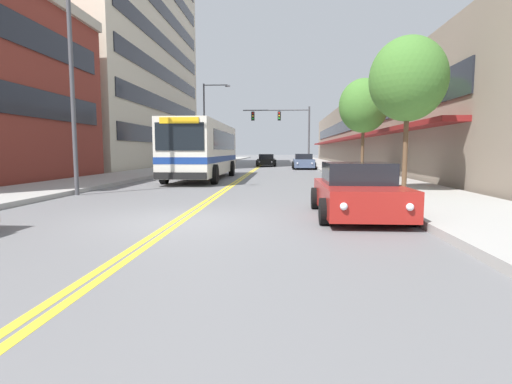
{
  "coord_description": "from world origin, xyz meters",
  "views": [
    {
      "loc": [
        2.47,
        -9.33,
        1.68
      ],
      "look_at": [
        0.1,
        26.24,
        -2.02
      ],
      "focal_mm": 28.0,
      "sensor_mm": 36.0,
      "label": 1
    }
  ],
  "objects": [
    {
      "name": "ground_plane",
      "position": [
        0.0,
        37.0,
        0.0
      ],
      "size": [
        240.0,
        240.0,
        0.0
      ],
      "primitive_type": "plane",
      "color": "slate"
    },
    {
      "name": "sidewalk_left",
      "position": [
        -7.42,
        37.0,
        0.09
      ],
      "size": [
        3.84,
        106.0,
        0.18
      ],
      "color": "#9E9B96",
      "rests_on": "ground_plane"
    },
    {
      "name": "sidewalk_right",
      "position": [
        7.42,
        37.0,
        0.09
      ],
      "size": [
        3.84,
        106.0,
        0.18
      ],
      "color": "#9E9B96",
      "rests_on": "ground_plane"
    },
    {
      "name": "centre_line",
      "position": [
        0.0,
        37.0,
        0.0
      ],
      "size": [
        0.34,
        106.0,
        0.01
      ],
      "color": "yellow",
      "rests_on": "ground_plane"
    },
    {
      "name": "office_tower_left",
      "position": [
        -15.58,
        32.31,
        14.14
      ],
      "size": [
        12.08,
        28.54,
        28.28
      ],
      "color": "beige",
      "rests_on": "ground_plane"
    },
    {
      "name": "storefront_row_right",
      "position": [
        13.57,
        37.0,
        3.64
      ],
      "size": [
        9.1,
        68.0,
        7.28
      ],
      "color": "gray",
      "rests_on": "ground_plane"
    },
    {
      "name": "city_bus",
      "position": [
        -2.2,
        14.2,
        1.83
      ],
      "size": [
        2.87,
        11.05,
        3.24
      ],
      "color": "silver",
      "rests_on": "ground_plane"
    },
    {
      "name": "car_champagne_parked_left_near",
      "position": [
        -4.25,
        27.41,
        0.64
      ],
      "size": [
        2.13,
        4.59,
        1.4
      ],
      "color": "beige",
      "rests_on": "ground_plane"
    },
    {
      "name": "car_red_parked_right_foreground",
      "position": [
        4.4,
        0.98,
        0.63
      ],
      "size": [
        2.16,
        4.25,
        1.37
      ],
      "color": "maroon",
      "rests_on": "ground_plane"
    },
    {
      "name": "car_slate_blue_parked_right_mid",
      "position": [
        4.4,
        27.85,
        0.65
      ],
      "size": [
        2.07,
        4.63,
        1.39
      ],
      "color": "#475675",
      "rests_on": "ground_plane"
    },
    {
      "name": "car_black_moving_lead",
      "position": [
        0.7,
        34.45,
        0.61
      ],
      "size": [
        2.1,
        4.47,
        1.31
      ],
      "color": "black",
      "rests_on": "ground_plane"
    },
    {
      "name": "traffic_signal_mast",
      "position": [
        2.77,
        32.92,
        4.49
      ],
      "size": [
        6.99,
        0.38,
        6.24
      ],
      "color": "#47474C",
      "rests_on": "ground_plane"
    },
    {
      "name": "street_lamp_left_near",
      "position": [
        -4.94,
        5.22,
        5.2
      ],
      "size": [
        2.69,
        0.28,
        8.77
      ],
      "color": "#47474C",
      "rests_on": "ground_plane"
    },
    {
      "name": "street_lamp_left_far",
      "position": [
        -4.92,
        30.22,
        4.92
      ],
      "size": [
        2.71,
        0.28,
        8.23
      ],
      "color": "#47474C",
      "rests_on": "ground_plane"
    },
    {
      "name": "street_tree_right_near",
      "position": [
        6.91,
        5.51,
        4.2
      ],
      "size": [
        2.71,
        2.71,
        5.53
      ],
      "color": "brown",
      "rests_on": "sidewalk_right"
    },
    {
      "name": "street_tree_right_mid",
      "position": [
        7.11,
        14.34,
        4.25
      ],
      "size": [
        2.81,
        2.81,
        5.63
      ],
      "color": "brown",
      "rests_on": "sidewalk_right"
    },
    {
      "name": "fire_hydrant",
      "position": [
        5.95,
        6.88,
        0.61
      ],
      "size": [
        0.33,
        0.25,
        0.86
      ],
      "color": "red",
      "rests_on": "sidewalk_right"
    }
  ]
}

